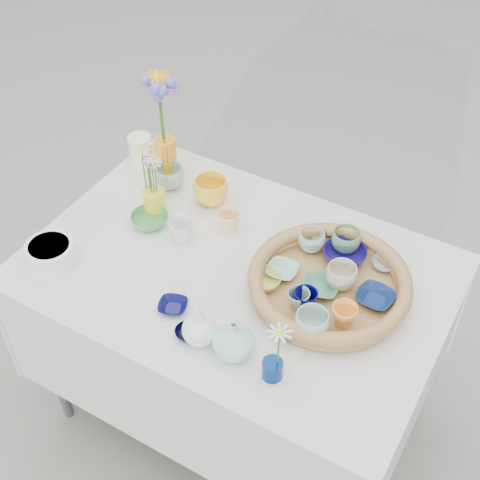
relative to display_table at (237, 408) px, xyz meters
The scene contains 34 objects.
ground 0.00m from the display_table, ahead, with size 80.00×80.00×0.00m, color gray.
display_table is the anchor object (origin of this frame).
wicker_tray 0.85m from the display_table, 10.12° to the left, with size 0.47×0.47×0.08m, color olive, non-canonical shape.
tray_ceramic_0 0.87m from the display_table, 34.18° to the left, with size 0.13×0.13×0.04m, color navy.
tray_ceramic_1 0.90m from the display_table, 10.25° to the left, with size 0.11×0.11×0.03m, color navy.
tray_ceramic_2 0.90m from the display_table, ahead, with size 0.07×0.07×0.07m, color #FFB346.
tray_ceramic_3 0.84m from the display_table, ahead, with size 0.11×0.11×0.03m, color #4D8C65.
tray_ceramic_4 0.85m from the display_table, 13.78° to the right, with size 0.07×0.07×0.06m, color #86AB8F.
tray_ceramic_5 0.81m from the display_table, 15.94° to the left, with size 0.09×0.09×0.02m, color #8ACCC9.
tray_ceramic_6 0.85m from the display_table, 47.35° to the left, with size 0.08×0.08×0.06m, color #A3CDC7.
tray_ceramic_7 0.88m from the display_table, 15.05° to the left, with size 0.09×0.09×0.07m, color beige.
tray_ceramic_8 0.91m from the display_table, 29.39° to the left, with size 0.08×0.08×0.02m, color #8FB7D7.
tray_ceramic_9 0.85m from the display_table, 11.08° to the right, with size 0.07×0.07×0.06m, color #030147.
tray_ceramic_10 0.81m from the display_table, 14.33° to the right, with size 0.10×0.10×0.03m, color #D6C555.
tray_ceramic_11 0.88m from the display_table, 21.63° to the right, with size 0.10×0.10×0.08m, color #9ED0C0.
tray_ceramic_12 0.89m from the display_table, 41.78° to the left, with size 0.09×0.09×0.07m, color #5E9B6A.
loose_ceramic_0 0.87m from the display_table, 135.52° to the left, with size 0.12×0.12×0.09m, color yellow.
loose_ceramic_1 0.82m from the display_table, 128.39° to the left, with size 0.07×0.07×0.07m, color #FFD38A.
loose_ceramic_2 0.86m from the display_table, behind, with size 0.12×0.12×0.04m, color #419B4F.
loose_ceramic_3 0.83m from the display_table, behind, with size 0.08×0.08×0.07m, color silver.
loose_ceramic_4 0.81m from the display_table, 108.85° to the right, with size 0.08×0.08×0.02m, color #0A0A41.
loose_ceramic_5 0.93m from the display_table, 150.14° to the left, with size 0.10×0.10×0.08m, color #96B6AD.
loose_ceramic_6 0.83m from the display_table, 87.59° to the right, with size 0.07×0.07×0.02m, color black.
fluted_bowl 0.98m from the display_table, 152.33° to the right, with size 0.15×0.15×0.08m, color white, non-canonical shape.
bud_vase_paleblue 0.89m from the display_table, 79.84° to the right, with size 0.09×0.09×0.15m, color white, non-canonical shape.
bud_vase_seafoam 0.88m from the display_table, 61.06° to the right, with size 0.11×0.11×0.12m, color #9FEBE1.
bud_vase_cobalt 0.89m from the display_table, 46.19° to the right, with size 0.06×0.06×0.06m, color navy.
single_daisy 0.97m from the display_table, 44.37° to the right, with size 0.08×0.08×0.14m, color silver, non-canonical shape.
tall_vase_yellow 0.99m from the display_table, 147.87° to the left, with size 0.08×0.08×0.14m, color #FEA622.
gerbera 1.16m from the display_table, 148.18° to the left, with size 0.10×0.10×0.26m, color #FFA119, non-canonical shape.
hydrangea 1.14m from the display_table, 148.39° to the left, with size 0.08×0.08×0.30m, color #6760D1, non-canonical shape.
white_pitcher 1.04m from the display_table, 152.97° to the left, with size 0.12×0.08×0.11m, color white, non-canonical shape.
daisy_cup 0.89m from the display_table, 164.87° to the left, with size 0.08×0.08×0.08m, color yellow.
daisy_posy 1.00m from the display_table, 164.48° to the left, with size 0.08×0.08×0.15m, color silver, non-canonical shape.
Camera 1 is at (0.71, -1.21, 2.22)m, focal length 50.00 mm.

